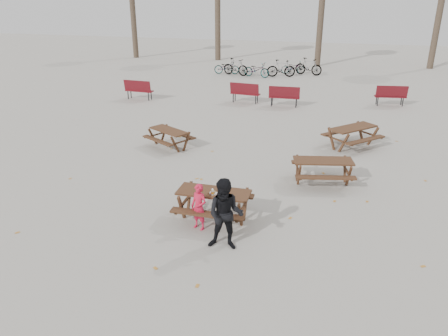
% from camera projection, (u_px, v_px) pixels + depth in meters
% --- Properties ---
extents(ground, '(80.00, 80.00, 0.00)m').
position_uv_depth(ground, '(214.00, 219.00, 11.08)').
color(ground, gray).
rests_on(ground, ground).
extents(main_picnic_table, '(1.80, 1.45, 0.78)m').
position_uv_depth(main_picnic_table, '(214.00, 198.00, 10.86)').
color(main_picnic_table, '#3C1F15').
rests_on(main_picnic_table, ground).
extents(food_tray, '(0.18, 0.11, 0.03)m').
position_uv_depth(food_tray, '(213.00, 193.00, 10.65)').
color(food_tray, white).
rests_on(food_tray, main_picnic_table).
extents(bread_roll, '(0.14, 0.06, 0.05)m').
position_uv_depth(bread_roll, '(213.00, 192.00, 10.64)').
color(bread_roll, tan).
rests_on(bread_roll, food_tray).
extents(soda_bottle, '(0.07, 0.07, 0.17)m').
position_uv_depth(soda_bottle, '(212.00, 192.00, 10.57)').
color(soda_bottle, silver).
rests_on(soda_bottle, main_picnic_table).
extents(child, '(0.49, 0.40, 1.16)m').
position_uv_depth(child, '(199.00, 207.00, 10.43)').
color(child, red).
rests_on(child, ground).
extents(adult, '(0.86, 0.70, 1.67)m').
position_uv_depth(adult, '(226.00, 215.00, 9.55)').
color(adult, black).
rests_on(adult, ground).
extents(picnic_table_east, '(1.97, 1.72, 0.74)m').
position_uv_depth(picnic_table_east, '(322.00, 172.00, 12.98)').
color(picnic_table_east, '#3C1F15').
rests_on(picnic_table_east, ground).
extents(picnic_table_north, '(1.98, 1.87, 0.67)m').
position_uv_depth(picnic_table_north, '(169.00, 139.00, 15.92)').
color(picnic_table_north, '#3C1F15').
rests_on(picnic_table_north, ground).
extents(picnic_table_far, '(2.29, 2.30, 0.77)m').
position_uv_depth(picnic_table_far, '(352.00, 137.00, 15.92)').
color(picnic_table_far, '#3C1F15').
rests_on(picnic_table_far, ground).
extents(park_bench_row, '(14.18, 2.62, 1.03)m').
position_uv_depth(park_bench_row, '(263.00, 93.00, 21.97)').
color(park_bench_row, maroon).
rests_on(park_bench_row, ground).
extents(bicycle_row, '(7.22, 2.74, 1.11)m').
position_uv_depth(bicycle_row, '(267.00, 68.00, 29.04)').
color(bicycle_row, black).
rests_on(bicycle_row, ground).
extents(fallen_leaves, '(11.00, 11.00, 0.01)m').
position_uv_depth(fallen_leaves, '(253.00, 182.00, 13.20)').
color(fallen_leaves, '#B2752A').
rests_on(fallen_leaves, ground).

